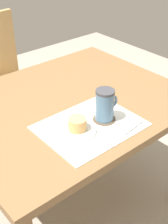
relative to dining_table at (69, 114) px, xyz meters
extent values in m
cube|color=#9E9384|center=(0.00, 0.00, -0.65)|extent=(4.40, 4.40, 0.02)
cylinder|color=brown|center=(0.48, 0.38, -0.30)|extent=(0.05, 0.05, 0.68)
cube|color=brown|center=(0.00, 0.00, 0.06)|extent=(1.08, 0.87, 0.04)
cylinder|color=tan|center=(0.22, 0.52, -0.42)|extent=(0.04, 0.04, 0.43)
cylinder|color=tan|center=(-0.13, 0.49, -0.42)|extent=(0.04, 0.04, 0.43)
cylinder|color=tan|center=(0.20, 0.87, -0.42)|extent=(0.04, 0.04, 0.43)
cube|color=tan|center=(0.03, 0.68, -0.19)|extent=(0.45, 0.45, 0.04)
cube|color=white|center=(-0.06, -0.22, 0.08)|extent=(0.41, 0.32, 0.00)
cylinder|color=silver|center=(-0.13, -0.22, 0.09)|extent=(0.15, 0.15, 0.01)
cylinder|color=#E0A860|center=(-0.13, -0.22, 0.12)|extent=(0.07, 0.07, 0.05)
cylinder|color=brown|center=(0.01, -0.23, 0.08)|extent=(0.10, 0.10, 0.00)
cylinder|color=slate|center=(0.01, -0.23, 0.15)|extent=(0.08, 0.08, 0.13)
cylinder|color=#3D3D42|center=(0.01, -0.23, 0.22)|extent=(0.08, 0.08, 0.01)
torus|color=slate|center=(0.05, -0.23, 0.15)|extent=(0.06, 0.01, 0.06)
cylinder|color=silver|center=(0.05, -0.35, 0.09)|extent=(0.13, 0.03, 0.01)
camera|label=1|loc=(-0.76, -1.00, 0.83)|focal=50.00mm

